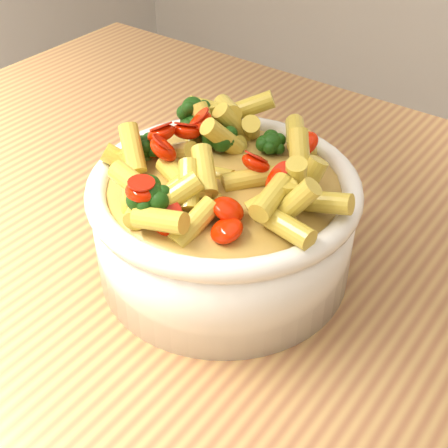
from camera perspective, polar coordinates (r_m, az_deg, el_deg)
The scene contains 3 objects.
table at distance 0.57m, azimuth 7.12°, elevation -17.07°, with size 1.20×0.80×0.90m.
serving_bowl at distance 0.51m, azimuth -0.00°, elevation 0.10°, with size 0.22×0.22×0.09m.
pasta_salad at distance 0.48m, azimuth 0.00°, elevation 5.61°, with size 0.17×0.17×0.04m.
Camera 1 is at (0.14, -0.30, 1.26)m, focal length 50.00 mm.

